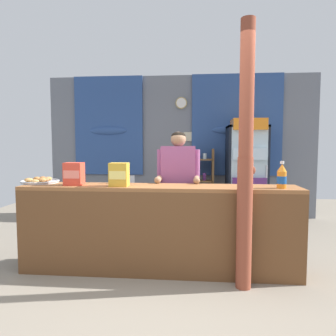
% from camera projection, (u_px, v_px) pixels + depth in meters
% --- Properties ---
extents(ground_plane, '(8.26, 8.26, 0.00)m').
position_uv_depth(ground_plane, '(173.00, 247.00, 4.26)').
color(ground_plane, gray).
extents(back_wall_curtained, '(5.31, 0.22, 2.80)m').
position_uv_depth(back_wall_curtained, '(180.00, 144.00, 6.09)').
color(back_wall_curtained, slate).
rests_on(back_wall_curtained, ground).
extents(stall_counter, '(3.09, 0.45, 0.98)m').
position_uv_depth(stall_counter, '(158.00, 222.00, 3.31)').
color(stall_counter, '#935B33').
rests_on(stall_counter, ground).
extents(timber_post, '(0.18, 0.15, 2.63)m').
position_uv_depth(timber_post, '(245.00, 163.00, 2.96)').
color(timber_post, brown).
rests_on(timber_post, ground).
extents(drink_fridge, '(0.70, 0.71, 1.89)m').
position_uv_depth(drink_fridge, '(247.00, 167.00, 5.52)').
color(drink_fridge, black).
rests_on(drink_fridge, ground).
extents(bottle_shelf_rack, '(0.48, 0.28, 1.36)m').
position_uv_depth(bottle_shelf_rack, '(201.00, 183.00, 5.79)').
color(bottle_shelf_rack, brown).
rests_on(bottle_shelf_rack, ground).
extents(plastic_lawn_chair, '(0.62, 0.62, 0.86)m').
position_uv_depth(plastic_lawn_chair, '(127.00, 196.00, 5.55)').
color(plastic_lawn_chair, silver).
rests_on(plastic_lawn_chair, ground).
extents(shopkeeper, '(0.54, 0.42, 1.60)m').
position_uv_depth(shopkeeper, '(178.00, 178.00, 3.82)').
color(shopkeeper, '#28282D').
rests_on(shopkeeper, ground).
extents(soda_bottle_orange_soda, '(0.10, 0.10, 0.28)m').
position_uv_depth(soda_bottle_orange_soda, '(282.00, 177.00, 3.17)').
color(soda_bottle_orange_soda, orange).
rests_on(soda_bottle_orange_soda, stall_counter).
extents(soda_bottle_water, '(0.07, 0.07, 0.21)m').
position_uv_depth(soda_bottle_water, '(125.00, 176.00, 3.57)').
color(soda_bottle_water, silver).
rests_on(soda_bottle_water, stall_counter).
extents(snack_box_crackers, '(0.20, 0.15, 0.26)m').
position_uv_depth(snack_box_crackers, '(74.00, 174.00, 3.42)').
color(snack_box_crackers, '#E5422D').
rests_on(snack_box_crackers, stall_counter).
extents(snack_box_choco_powder, '(0.20, 0.16, 0.26)m').
position_uv_depth(snack_box_choco_powder, '(119.00, 175.00, 3.33)').
color(snack_box_choco_powder, gold).
rests_on(snack_box_choco_powder, stall_counter).
extents(pastry_tray, '(0.44, 0.44, 0.07)m').
position_uv_depth(pastry_tray, '(40.00, 181.00, 3.63)').
color(pastry_tray, '#BCBCC1').
rests_on(pastry_tray, stall_counter).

